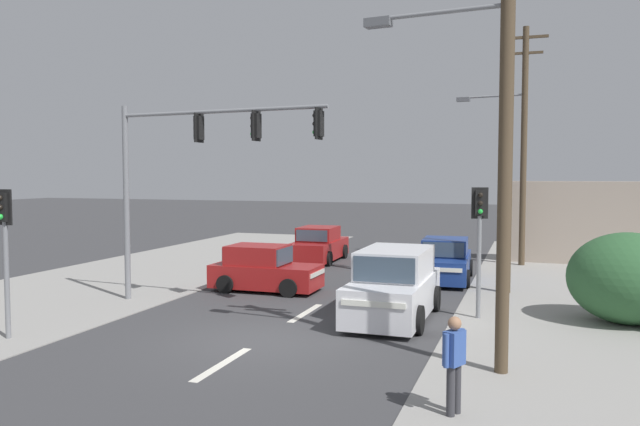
{
  "coord_description": "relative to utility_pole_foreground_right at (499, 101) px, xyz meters",
  "views": [
    {
      "loc": [
        5.96,
        -13.31,
        3.91
      ],
      "look_at": [
        0.09,
        4.0,
        2.77
      ],
      "focal_mm": 35.0,
      "sensor_mm": 36.0,
      "label": 1
    }
  ],
  "objects": [
    {
      "name": "ground_plane",
      "position": [
        -5.34,
        0.77,
        -5.31
      ],
      "size": [
        140.0,
        140.0,
        0.0
      ],
      "primitive_type": "plane",
      "color": "#3A3A3D"
    },
    {
      "name": "sedan_crossing_left",
      "position": [
        -2.32,
        10.45,
        -4.61
      ],
      "size": [
        2.06,
        4.32,
        1.56
      ],
      "color": "navy",
      "rests_on": "ground"
    },
    {
      "name": "utility_pole_foreground_right",
      "position": [
        0.0,
        0.0,
        0.0
      ],
      "size": [
        3.78,
        0.59,
        9.89
      ],
      "color": "#4C3D2B",
      "rests_on": "ground"
    },
    {
      "name": "sedan_kerbside_parked",
      "position": [
        -8.37,
        13.77,
        -4.61
      ],
      "size": [
        1.99,
        4.28,
        1.56
      ],
      "color": "maroon",
      "rests_on": "ground"
    },
    {
      "name": "pedestrian_at_kerb",
      "position": [
        -0.5,
        -2.5,
        -4.38
      ],
      "size": [
        0.35,
        0.51,
        1.63
      ],
      "color": "#333338",
      "rests_on": "ground"
    },
    {
      "name": "roadside_bush",
      "position": [
        3.22,
        5.21,
        -4.18
      ],
      "size": [
        3.23,
        2.77,
        2.4
      ],
      "color": "#2D5B33",
      "rests_on": "ground"
    },
    {
      "name": "lane_dash_mid",
      "position": [
        -5.34,
        3.77,
        -5.3
      ],
      "size": [
        0.2,
        2.4,
        0.01
      ],
      "primitive_type": "cube",
      "color": "silver",
      "rests_on": "ground"
    },
    {
      "name": "traffic_signal_mast",
      "position": [
        -8.88,
        3.56,
        -0.95
      ],
      "size": [
        6.87,
        0.9,
        6.0
      ],
      "color": "slate",
      "rests_on": "ground"
    },
    {
      "name": "suv_oncoming_near",
      "position": [
        -2.84,
        3.88,
        -4.42
      ],
      "size": [
        2.07,
        4.55,
        1.9
      ],
      "color": "silver",
      "rests_on": "ground"
    },
    {
      "name": "pedestal_signal_left_kerb",
      "position": [
        -11.07,
        -1.13,
        -2.89
      ],
      "size": [
        0.44,
        0.29,
        3.56
      ],
      "color": "slate",
      "rests_on": "ground"
    },
    {
      "name": "kerb_left_verge",
      "position": [
        -13.84,
        4.77,
        -5.3
      ],
      "size": [
        8.0,
        40.0,
        0.02
      ],
      "primitive_type": "cube",
      "color": "gray",
      "rests_on": "ground"
    },
    {
      "name": "utility_pole_background_right",
      "position": [
        0.16,
        15.36,
        0.1
      ],
      "size": [
        3.77,
        0.65,
        10.09
      ],
      "color": "#4C3D2B",
      "rests_on": "ground"
    },
    {
      "name": "hatchback_oncoming_mid",
      "position": [
        -7.83,
        6.49,
        -4.61
      ],
      "size": [
        3.65,
        1.79,
        1.53
      ],
      "color": "maroon",
      "rests_on": "ground"
    },
    {
      "name": "lane_dash_far",
      "position": [
        -5.34,
        8.77,
        -5.3
      ],
      "size": [
        0.2,
        2.4,
        0.01
      ],
      "primitive_type": "cube",
      "color": "silver",
      "rests_on": "ground"
    },
    {
      "name": "lane_dash_near",
      "position": [
        -5.34,
        -1.23,
        -5.3
      ],
      "size": [
        0.2,
        2.4,
        0.01
      ],
      "primitive_type": "cube",
      "color": "silver",
      "rests_on": "ground"
    },
    {
      "name": "pedestal_signal_right_kerb",
      "position": [
        -0.67,
        4.61,
        -2.89
      ],
      "size": [
        0.44,
        0.31,
        3.56
      ],
      "color": "slate",
      "rests_on": "ground"
    },
    {
      "name": "utility_pole_midground_right",
      "position": [
        -0.09,
        8.64,
        0.32
      ],
      "size": [
        1.8,
        0.26,
        10.76
      ],
      "color": "#4C3D2B",
      "rests_on": "ground"
    }
  ]
}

